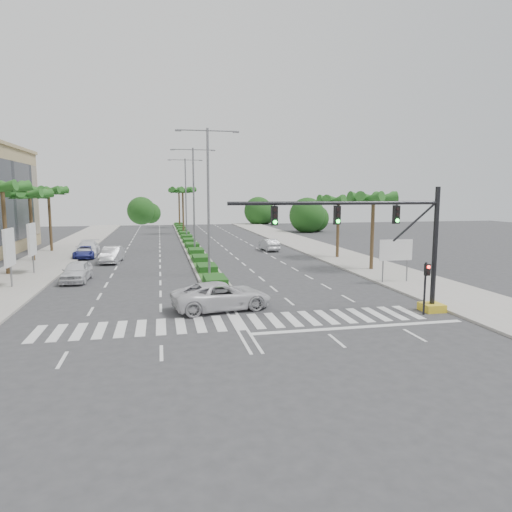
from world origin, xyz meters
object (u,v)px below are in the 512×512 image
Objects in this scene: car_parked_a at (77,271)px; car_parked_c at (85,252)px; car_parked_b at (112,255)px; car_parked_d at (87,249)px; car_right at (269,245)px; car_crossing at (222,296)px.

car_parked_a reaches higher than car_parked_c.
car_parked_b is 0.84× the size of car_parked_d.
car_parked_d is 20.77m from car_right.
car_parked_a is 1.03× the size of car_parked_c.
car_parked_d is at bearing 89.49° from car_parked_c.
car_parked_d reaches higher than car_parked_b.
car_parked_b is 22.39m from car_crossing.
car_parked_b is at bearing 82.65° from car_parked_a.
car_right is at bearing 0.87° from car_parked_d.
car_right is (20.75, 2.29, 0.08)m from car_parked_c.
car_parked_c is 20.88m from car_right.
car_crossing is at bearing -45.48° from car_parked_a.
car_parked_b is 1.05× the size of car_parked_c.
car_parked_d is at bearing 126.35° from car_parked_b.
car_parked_c is 0.78× the size of car_crossing.
car_parked_b is at bearing 11.42° from car_crossing.
car_parked_c is at bearing -91.20° from car_parked_d.
car_parked_c is at bearing 98.39° from car_parked_a.
car_right is (19.32, 16.07, -0.09)m from car_parked_a.
car_parked_b is 0.82× the size of car_crossing.
car_crossing is (11.36, -26.33, -0.01)m from car_parked_d.
car_parked_c is 1.55m from car_parked_d.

